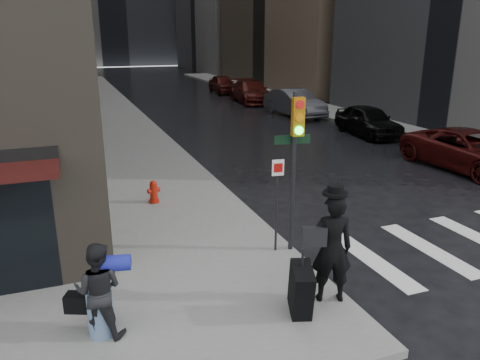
# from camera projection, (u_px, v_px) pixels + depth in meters

# --- Properties ---
(ground) EXTENTS (140.00, 140.00, 0.00)m
(ground) POSITION_uv_depth(u_px,v_px,m) (243.00, 315.00, 8.41)
(ground) COLOR black
(ground) RESTS_ON ground
(sidewalk_left) EXTENTS (4.00, 50.00, 0.15)m
(sidewalk_left) POSITION_uv_depth(u_px,v_px,m) (104.00, 106.00, 32.52)
(sidewalk_left) COLOR slate
(sidewalk_left) RESTS_ON ground
(sidewalk_right) EXTENTS (3.00, 50.00, 0.15)m
(sidewalk_right) POSITION_uv_depth(u_px,v_px,m) (280.00, 98.00, 37.07)
(sidewalk_right) COLOR slate
(sidewalk_right) RESTS_ON ground
(man_overcoat) EXTENTS (1.45, 1.05, 2.25)m
(man_overcoat) POSITION_uv_depth(u_px,v_px,m) (325.00, 255.00, 8.28)
(man_overcoat) COLOR black
(man_overcoat) RESTS_ON ground
(man_jeans) EXTENTS (1.11, 0.94, 1.62)m
(man_jeans) POSITION_uv_depth(u_px,v_px,m) (98.00, 290.00, 7.41)
(man_jeans) COLOR black
(man_jeans) RESTS_ON ground
(traffic_light) EXTENTS (0.88, 0.47, 3.56)m
(traffic_light) POSITION_uv_depth(u_px,v_px,m) (293.00, 152.00, 9.94)
(traffic_light) COLOR black
(traffic_light) RESTS_ON ground
(fire_hydrant) EXTENTS (0.39, 0.30, 0.67)m
(fire_hydrant) POSITION_uv_depth(u_px,v_px,m) (154.00, 193.00, 13.57)
(fire_hydrant) COLOR #A7190A
(fire_hydrant) RESTS_ON ground
(parked_car_0) EXTENTS (2.72, 5.43, 1.48)m
(parked_car_0) POSITION_uv_depth(u_px,v_px,m) (470.00, 150.00, 17.31)
(parked_car_0) COLOR #3A0C0B
(parked_car_0) RESTS_ON ground
(parked_car_1) EXTENTS (2.10, 4.54, 1.51)m
(parked_car_1) POSITION_uv_depth(u_px,v_px,m) (368.00, 120.00, 23.29)
(parked_car_1) COLOR black
(parked_car_1) RESTS_ON ground
(parked_car_2) EXTENTS (2.18, 5.10, 1.64)m
(parked_car_2) POSITION_uv_depth(u_px,v_px,m) (294.00, 103.00, 28.92)
(parked_car_2) COLOR #434348
(parked_car_2) RESTS_ON ground
(parked_car_3) EXTENTS (2.72, 5.70, 1.60)m
(parked_car_3) POSITION_uv_depth(u_px,v_px,m) (251.00, 92.00, 34.75)
(parked_car_3) COLOR #45110D
(parked_car_3) RESTS_ON ground
(parked_car_4) EXTENTS (2.03, 4.54, 1.52)m
(parked_car_4) POSITION_uv_depth(u_px,v_px,m) (223.00, 84.00, 40.68)
(parked_car_4) COLOR #43110D
(parked_car_4) RESTS_ON ground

